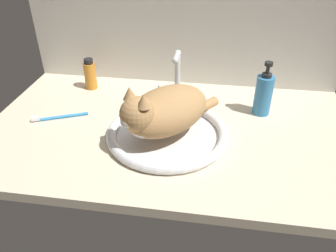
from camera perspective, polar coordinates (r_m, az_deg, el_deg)
countertop at (r=107.32cm, az=0.27°, el=-1.11°), size 118.65×68.74×3.00cm
backsplash_wall at (r=131.14cm, az=2.62°, el=14.09°), size 118.65×2.40×38.21cm
sink_basin at (r=101.94cm, az=-0.00°, el=-1.26°), size 37.40×37.40×2.96cm
faucet at (r=118.56cm, az=1.66°, el=7.30°), size 17.18×9.64×19.42cm
cat at (r=96.23cm, az=-0.85°, el=2.50°), size 31.18×34.27×16.98cm
soap_pump_bottle at (r=115.76cm, az=16.08°, el=5.26°), size 5.79×5.79×18.67cm
amber_bottle at (r=132.59cm, az=-13.23°, el=8.59°), size 4.55×4.55×12.05cm
toothbrush at (r=117.23cm, az=-18.24°, el=1.50°), size 17.24×8.43×1.70cm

